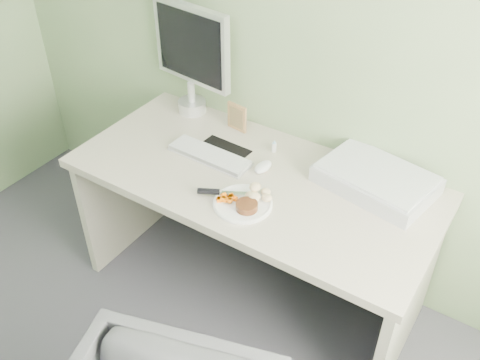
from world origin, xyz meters
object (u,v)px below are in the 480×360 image
Objects in this scene: desk at (252,208)px; plate at (243,204)px; monitor at (191,54)px; scanner at (376,180)px.

plate is at bearing -70.21° from desk.
monitor reaches higher than plate.
plate reaches higher than desk.
plate is 0.85m from monitor.
desk is 3.45× the size of scanner.
scanner is (0.40, 0.40, 0.03)m from plate.
monitor is at bearing 140.93° from plate.
scanner is at bearing 44.96° from plate.
monitor reaches higher than scanner.
monitor is at bearing -175.25° from scanner.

